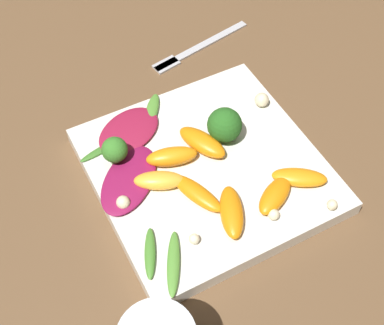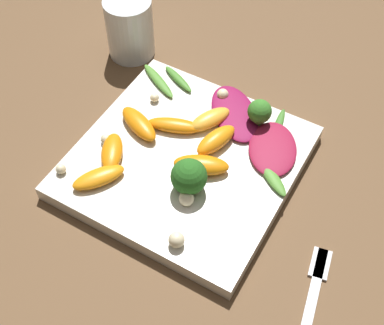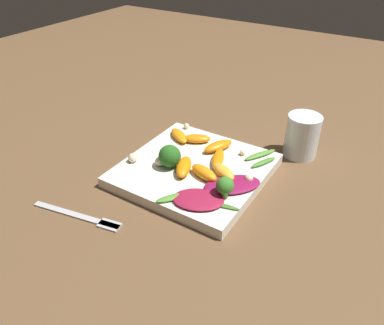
{
  "view_description": "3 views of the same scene",
  "coord_description": "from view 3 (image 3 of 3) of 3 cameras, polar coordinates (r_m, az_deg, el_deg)",
  "views": [
    {
      "loc": [
        0.19,
        0.33,
        0.54
      ],
      "look_at": [
        0.02,
        -0.0,
        0.04
      ],
      "focal_mm": 50.0,
      "sensor_mm": 36.0,
      "label": 1
    },
    {
      "loc": [
        -0.35,
        -0.21,
        0.55
      ],
      "look_at": [
        -0.02,
        -0.02,
        0.04
      ],
      "focal_mm": 50.0,
      "sensor_mm": 36.0,
      "label": 2
    },
    {
      "loc": [
        0.32,
        -0.51,
        0.43
      ],
      "look_at": [
        0.0,
        -0.01,
        0.04
      ],
      "focal_mm": 35.0,
      "sensor_mm": 36.0,
      "label": 3
    }
  ],
  "objects": [
    {
      "name": "ground_plane",
      "position": [
        0.74,
        0.41,
        -1.87
      ],
      "size": [
        2.4,
        2.4,
        0.0
      ],
      "primitive_type": "plane",
      "color": "brown"
    },
    {
      "name": "plate",
      "position": [
        0.74,
        0.41,
        -1.18
      ],
      "size": [
        0.26,
        0.26,
        0.02
      ],
      "color": "silver",
      "rests_on": "ground_plane"
    },
    {
      "name": "drinking_glass",
      "position": [
        0.81,
        16.42,
        3.9
      ],
      "size": [
        0.07,
        0.07,
        0.09
      ],
      "color": "white",
      "rests_on": "ground_plane"
    },
    {
      "name": "fork",
      "position": [
        0.66,
        -15.94,
        -8.04
      ],
      "size": [
        0.17,
        0.05,
        0.01
      ],
      "color": "#B2B2B7",
      "rests_on": "ground_plane"
    },
    {
      "name": "radicchio_leaf_0",
      "position": [
        0.68,
        6.17,
        -3.35
      ],
      "size": [
        0.11,
        0.11,
        0.01
      ],
      "color": "maroon",
      "rests_on": "plate"
    },
    {
      "name": "radicchio_leaf_1",
      "position": [
        0.64,
        0.96,
        -5.65
      ],
      "size": [
        0.11,
        0.09,
        0.01
      ],
      "color": "maroon",
      "rests_on": "plate"
    },
    {
      "name": "orange_segment_0",
      "position": [
        0.8,
        0.7,
        3.66
      ],
      "size": [
        0.06,
        0.05,
        0.02
      ],
      "color": "orange",
      "rests_on": "plate"
    },
    {
      "name": "orange_segment_1",
      "position": [
        0.71,
        -1.26,
        -0.66
      ],
      "size": [
        0.05,
        0.07,
        0.02
      ],
      "color": "orange",
      "rests_on": "plate"
    },
    {
      "name": "orange_segment_2",
      "position": [
        0.81,
        -1.97,
        4.12
      ],
      "size": [
        0.07,
        0.06,
        0.02
      ],
      "color": "orange",
      "rests_on": "plate"
    },
    {
      "name": "orange_segment_3",
      "position": [
        0.69,
        1.85,
        -1.56
      ],
      "size": [
        0.07,
        0.04,
        0.02
      ],
      "color": "orange",
      "rests_on": "plate"
    },
    {
      "name": "orange_segment_4",
      "position": [
        0.78,
        4.02,
        2.51
      ],
      "size": [
        0.05,
        0.07,
        0.02
      ],
      "color": "orange",
      "rests_on": "plate"
    },
    {
      "name": "orange_segment_5",
      "position": [
        0.74,
        3.97,
        0.55
      ],
      "size": [
        0.05,
        0.07,
        0.01
      ],
      "color": "orange",
      "rests_on": "plate"
    },
    {
      "name": "orange_segment_6",
      "position": [
        0.7,
        4.98,
        -1.21
      ],
      "size": [
        0.06,
        0.05,
        0.02
      ],
      "color": "#FCAD33",
      "rests_on": "plate"
    },
    {
      "name": "broccoli_floret_0",
      "position": [
        0.64,
        5.04,
        -3.62
      ],
      "size": [
        0.03,
        0.03,
        0.04
      ],
      "color": "#7A9E51",
      "rests_on": "plate"
    },
    {
      "name": "broccoli_floret_1",
      "position": [
        0.72,
        -3.42,
        0.98
      ],
      "size": [
        0.04,
        0.04,
        0.05
      ],
      "color": "#84AD5B",
      "rests_on": "plate"
    },
    {
      "name": "arugula_sprig_0",
      "position": [
        0.77,
        10.35,
        1.19
      ],
      "size": [
        0.05,
        0.07,
        0.01
      ],
      "color": "#518E33",
      "rests_on": "plate"
    },
    {
      "name": "arugula_sprig_1",
      "position": [
        0.65,
        -2.9,
        -5.33
      ],
      "size": [
        0.05,
        0.06,
        0.01
      ],
      "color": "#518E33",
      "rests_on": "plate"
    },
    {
      "name": "arugula_sprig_2",
      "position": [
        0.75,
        10.84,
        0.04
      ],
      "size": [
        0.04,
        0.06,
        0.01
      ],
      "color": "#47842D",
      "rests_on": "plate"
    },
    {
      "name": "arugula_sprig_3",
      "position": [
        0.63,
        4.29,
        -6.45
      ],
      "size": [
        0.07,
        0.02,
        0.0
      ],
      "color": "#3D7528",
      "rests_on": "plate"
    },
    {
      "name": "macadamia_nut_0",
      "position": [
        0.77,
        7.74,
        1.53
      ],
      "size": [
        0.01,
        0.01,
        0.01
      ],
      "color": "beige",
      "rests_on": "plate"
    },
    {
      "name": "macadamia_nut_1",
      "position": [
        0.74,
        -9.01,
        0.71
      ],
      "size": [
        0.02,
        0.02,
        0.02
      ],
      "color": "beige",
      "rests_on": "plate"
    },
    {
      "name": "macadamia_nut_2",
      "position": [
        0.69,
        8.67,
        -2.41
      ],
      "size": [
        0.02,
        0.02,
        0.02
      ],
      "color": "beige",
      "rests_on": "plate"
    },
    {
      "name": "macadamia_nut_3",
      "position": [
        0.73,
        -4.98,
        0.15
      ],
      "size": [
        0.02,
        0.02,
        0.02
      ],
      "color": "beige",
      "rests_on": "plate"
    },
    {
      "name": "macadamia_nut_4",
      "position": [
        0.86,
        -0.85,
        5.58
      ],
      "size": [
        0.01,
        0.01,
        0.01
      ],
      "color": "beige",
      "rests_on": "plate"
    },
    {
      "name": "macadamia_nut_5",
      "position": [
        0.81,
        2.29,
        3.88
      ],
      "size": [
        0.01,
        0.01,
        0.01
      ],
      "color": "beige",
      "rests_on": "plate"
    }
  ]
}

